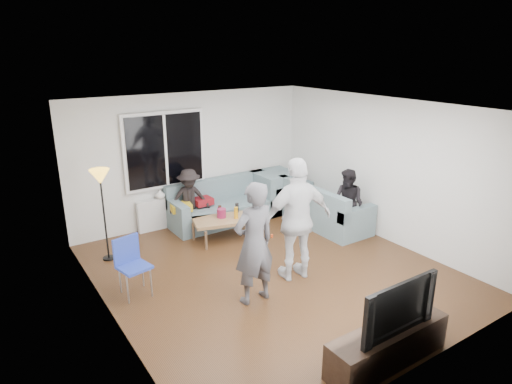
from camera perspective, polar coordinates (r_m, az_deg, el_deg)
floor at (r=7.32m, az=1.98°, el=-10.11°), size 5.00×5.50×0.04m
ceiling at (r=6.50m, az=2.23°, el=10.86°), size 5.00×5.50×0.04m
wall_back at (r=9.10m, az=-8.14°, el=4.33°), size 5.00×0.04×2.60m
wall_front at (r=4.98m, az=21.20°, el=-8.61°), size 5.00×0.04×2.60m
wall_left at (r=5.79m, az=-18.71°, el=-4.59°), size 0.04×5.50×2.60m
wall_right at (r=8.46m, az=16.14°, el=2.73°), size 0.04×5.50×2.60m
window_frame at (r=8.74m, az=-11.54°, el=5.26°), size 1.62×0.06×1.47m
window_glass at (r=8.70m, az=-11.43°, el=5.21°), size 1.50×0.02×1.35m
window_mullion at (r=8.69m, az=-11.41°, el=5.20°), size 0.05×0.03×1.35m
radiator at (r=9.05m, az=-10.95°, el=-2.46°), size 1.30×0.12×0.62m
potted_plant at (r=9.03m, az=-8.64°, el=0.84°), size 0.21×0.18×0.34m
vase at (r=8.83m, az=-12.09°, el=-0.27°), size 0.20×0.20×0.19m
sofa_back_section at (r=9.12m, az=-3.94°, el=-1.23°), size 2.30×0.85×0.85m
sofa_right_section at (r=9.05m, az=8.62°, el=-1.56°), size 2.00×0.85×0.85m
sofa_corner at (r=9.77m, az=2.46°, el=0.12°), size 0.85×0.85×0.85m
cushion_yellow at (r=8.66m, az=-9.53°, el=-1.91°), size 0.43×0.39×0.14m
cushion_red at (r=8.93m, az=-6.79°, el=-1.16°), size 0.37×0.31×0.13m
coffee_table at (r=8.38m, az=-4.13°, el=-4.67°), size 1.22×0.87×0.40m
pitcher at (r=8.34m, az=-4.41°, el=-2.69°), size 0.17×0.17×0.17m
side_chair at (r=6.69m, az=-15.22°, el=-9.28°), size 0.48×0.48×0.86m
floor_lamp at (r=7.77m, az=-18.74°, el=-2.89°), size 0.32×0.32×1.56m
player_left at (r=6.14m, az=-0.25°, el=-6.55°), size 0.65×0.44×1.75m
player_right at (r=6.77m, az=5.30°, el=-3.51°), size 1.18×0.65×1.91m
spectator_right at (r=8.53m, az=11.63°, el=-1.41°), size 0.58×0.70×1.28m
spectator_back at (r=8.75m, az=-8.47°, el=-0.97°), size 0.87×0.62×1.22m
tv_console at (r=5.54m, az=16.40°, el=-18.21°), size 1.60×0.40×0.44m
television at (r=5.25m, az=16.93°, el=-13.48°), size 1.09×0.14×0.63m
bottle_c at (r=8.45m, az=-4.63°, el=-2.35°), size 0.07×0.07×0.19m
bottle_d at (r=8.27m, az=-2.56°, el=-2.66°), size 0.07×0.07×0.22m
bottle_e at (r=8.58m, az=-2.44°, el=-2.01°), size 0.07×0.07×0.18m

